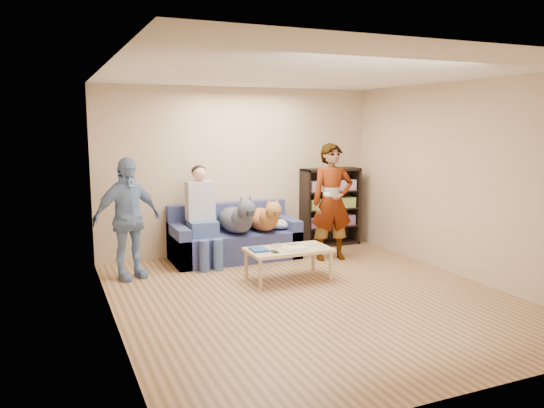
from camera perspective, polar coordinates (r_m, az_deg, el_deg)
name	(u,v)px	position (r m, az deg, el deg)	size (l,w,h in m)	color
ground	(312,297)	(6.42, 4.30, -9.92)	(5.00, 5.00, 0.00)	brown
ceiling	(314,73)	(6.11, 4.58, 13.85)	(5.00, 5.00, 0.00)	white
wall_back	(240,171)	(8.41, -3.50, 3.59)	(4.50, 4.50, 0.00)	tan
wall_front	(473,227)	(4.11, 20.82, -2.37)	(4.50, 4.50, 0.00)	tan
wall_left	(111,200)	(5.47, -16.93, 0.46)	(5.00, 5.00, 0.00)	tan
wall_right	(464,180)	(7.44, 19.98, 2.41)	(5.00, 5.00, 0.00)	tan
blanket	(280,224)	(8.21, 0.89, -2.17)	(0.41, 0.34, 0.14)	#ABABB0
person_standing_right	(332,202)	(7.98, 6.48, 0.21)	(0.64, 0.42, 1.75)	gray
person_standing_left	(127,219)	(7.21, -15.30, -1.52)	(0.95, 0.39, 1.61)	#7DA2C9
held_controller	(327,194)	(7.69, 5.94, 1.12)	(0.04, 0.12, 0.03)	white
notebook_blue	(259,249)	(6.86, -1.43, -4.91)	(0.20, 0.26, 0.03)	#1B4599
papers	(295,249)	(6.91, 2.51, -4.87)	(0.26, 0.20, 0.01)	beige
magazine	(297,248)	(6.93, 2.66, -4.71)	(0.22, 0.17, 0.01)	beige
camera_silver	(276,245)	(7.03, 0.48, -4.48)	(0.11, 0.06, 0.05)	silver
controller_a	(304,244)	(7.18, 3.47, -4.30)	(0.04, 0.13, 0.03)	white
controller_b	(312,245)	(7.15, 4.34, -4.37)	(0.09, 0.06, 0.03)	white
headphone_cup_a	(303,247)	(7.04, 3.33, -4.60)	(0.07, 0.07, 0.02)	silver
headphone_cup_b	(300,245)	(7.11, 3.04, -4.46)	(0.07, 0.07, 0.02)	silver
pen_orange	(292,251)	(6.83, 2.20, -5.07)	(0.01, 0.01, 0.14)	orange
pen_black	(291,244)	(7.18, 2.04, -4.37)	(0.01, 0.01, 0.14)	black
wallet	(275,252)	(6.77, 0.29, -5.15)	(0.07, 0.12, 0.01)	black
sofa	(234,240)	(8.11, -4.13, -3.90)	(1.90, 0.85, 0.82)	#515B93
person_seated	(202,212)	(7.75, -7.52, -0.84)	(0.40, 0.73, 1.47)	#41508F
dog_gray	(237,218)	(7.87, -3.76, -1.56)	(0.43, 1.26, 0.63)	#4E4F58
dog_tan	(264,218)	(8.01, -0.88, -1.52)	(0.39, 1.16, 0.57)	#AC5934
coffee_table	(288,252)	(6.99, 1.78, -5.17)	(1.10, 0.60, 0.42)	tan
bookshelf	(330,205)	(8.98, 6.25, -0.11)	(1.00, 0.34, 1.30)	black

